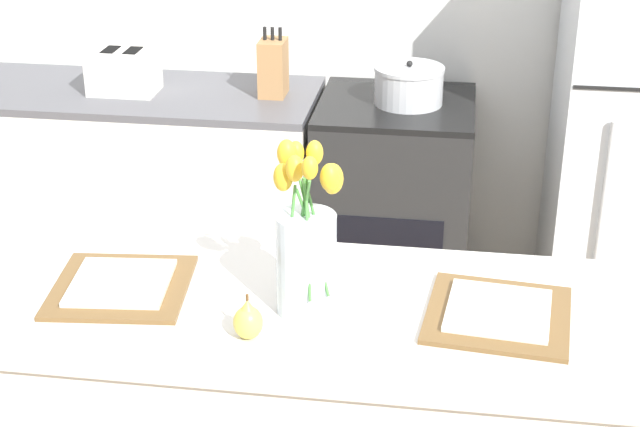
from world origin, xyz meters
TOP-DOWN VIEW (x-y plane):
  - back_counter at (-1.06, 1.60)m, footprint 1.68×0.60m
  - stove_range at (0.10, 1.60)m, footprint 0.60×0.61m
  - flower_vase at (0.01, -0.03)m, footprint 0.15×0.20m
  - pear_figurine at (-0.10, -0.17)m, footprint 0.07×0.07m
  - plate_setting_left at (-0.46, 0.00)m, footprint 0.36×0.36m
  - plate_setting_right at (0.46, 0.00)m, footprint 0.36×0.36m
  - toaster at (-0.98, 1.57)m, footprint 0.28×0.18m
  - cooking_pot at (0.14, 1.59)m, footprint 0.27×0.27m
  - knife_block at (-0.39, 1.63)m, footprint 0.10×0.14m

SIDE VIEW (x-z plane):
  - stove_range at x=0.10m, z-range 0.00..0.90m
  - back_counter at x=-1.06m, z-range 0.00..0.90m
  - plate_setting_left at x=-0.46m, z-range 0.92..0.95m
  - plate_setting_right at x=0.46m, z-range 0.92..0.95m
  - pear_figurine at x=-0.10m, z-range 0.91..1.02m
  - cooking_pot at x=0.14m, z-range 0.89..1.06m
  - toaster at x=-0.98m, z-range 0.90..1.07m
  - knife_block at x=-0.39m, z-range 0.88..1.15m
  - flower_vase at x=0.01m, z-range 0.88..1.30m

